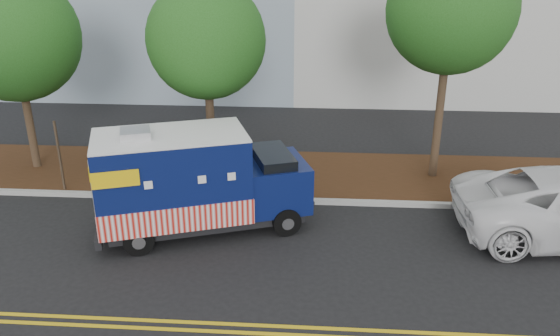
{
  "coord_description": "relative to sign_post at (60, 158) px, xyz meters",
  "views": [
    {
      "loc": [
        3.14,
        -13.56,
        7.23
      ],
      "look_at": [
        2.14,
        0.6,
        1.46
      ],
      "focal_mm": 35.0,
      "sensor_mm": 36.0,
      "label": 1
    }
  ],
  "objects": [
    {
      "name": "ground",
      "position": [
        4.71,
        -1.55,
        -1.2
      ],
      "size": [
        120.0,
        120.0,
        0.0
      ],
      "primitive_type": "plane",
      "color": "black",
      "rests_on": "ground"
    },
    {
      "name": "tree_b",
      "position": [
        4.52,
        1.11,
        3.46
      ],
      "size": [
        3.56,
        3.56,
        6.46
      ],
      "color": "#38281C",
      "rests_on": "ground"
    },
    {
      "name": "mulch_strip",
      "position": [
        4.71,
        1.95,
        -1.12
      ],
      "size": [
        120.0,
        4.0,
        0.15
      ],
      "primitive_type": "cube",
      "color": "#311F0D",
      "rests_on": "ground"
    },
    {
      "name": "curb",
      "position": [
        4.71,
        -0.15,
        -1.12
      ],
      "size": [
        120.0,
        0.18,
        0.15
      ],
      "primitive_type": "cube",
      "color": "#9E9E99",
      "rests_on": "ground"
    },
    {
      "name": "tree_a",
      "position": [
        -1.82,
        1.86,
        3.37
      ],
      "size": [
        4.13,
        4.13,
        6.64
      ],
      "color": "#38281C",
      "rests_on": "ground"
    },
    {
      "name": "tree_c",
      "position": [
        11.76,
        2.01,
        4.28
      ],
      "size": [
        3.88,
        3.88,
        7.44
      ],
      "color": "#38281C",
      "rests_on": "ground"
    },
    {
      "name": "centerline_far",
      "position": [
        4.71,
        -6.25,
        -1.19
      ],
      "size": [
        120.0,
        0.1,
        0.01
      ],
      "primitive_type": "cube",
      "color": "gold",
      "rests_on": "ground"
    },
    {
      "name": "food_truck",
      "position": [
        4.58,
        -2.01,
        0.16
      ],
      "size": [
        6.03,
        3.79,
        3.0
      ],
      "rotation": [
        0.0,
        0.0,
        0.33
      ],
      "color": "black",
      "rests_on": "ground"
    },
    {
      "name": "centerline_near",
      "position": [
        4.71,
        -6.0,
        -1.19
      ],
      "size": [
        120.0,
        0.1,
        0.01
      ],
      "primitive_type": "cube",
      "color": "gold",
      "rests_on": "ground"
    },
    {
      "name": "sign_post",
      "position": [
        0.0,
        0.0,
        0.0
      ],
      "size": [
        0.06,
        0.06,
        2.4
      ],
      "primitive_type": "cube",
      "color": "#473828",
      "rests_on": "ground"
    }
  ]
}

